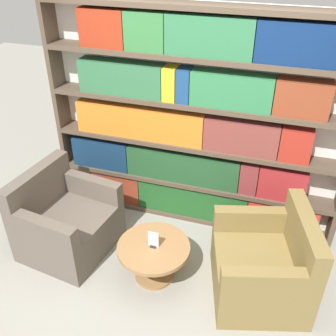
# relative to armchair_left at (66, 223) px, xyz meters

# --- Properties ---
(ground_plane) EXTENTS (14.00, 14.00, 0.00)m
(ground_plane) POSITION_rel_armchair_left_xyz_m (1.12, -0.33, -0.31)
(ground_plane) COLOR gray
(bookshelf) EXTENTS (3.15, 0.30, 2.38)m
(bookshelf) POSITION_rel_armchair_left_xyz_m (1.12, 0.93, 0.85)
(bookshelf) COLOR silver
(bookshelf) RESTS_ON ground_plane
(armchair_left) EXTENTS (0.93, 0.99, 0.88)m
(armchair_left) POSITION_rel_armchair_left_xyz_m (0.00, 0.00, 0.00)
(armchair_left) COLOR brown
(armchair_left) RESTS_ON ground_plane
(armchair_right) EXTENTS (1.03, 1.08, 0.88)m
(armchair_right) POSITION_rel_armchair_left_xyz_m (2.05, 0.01, 0.00)
(armchair_right) COLOR olive
(armchair_right) RESTS_ON ground_plane
(coffee_table) EXTENTS (0.69, 0.69, 0.40)m
(coffee_table) POSITION_rel_armchair_left_xyz_m (1.02, -0.13, -0.02)
(coffee_table) COLOR olive
(coffee_table) RESTS_ON ground_plane
(table_sign) EXTENTS (0.10, 0.06, 0.17)m
(table_sign) POSITION_rel_armchair_left_xyz_m (1.02, -0.13, 0.16)
(table_sign) COLOR black
(table_sign) RESTS_ON coffee_table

